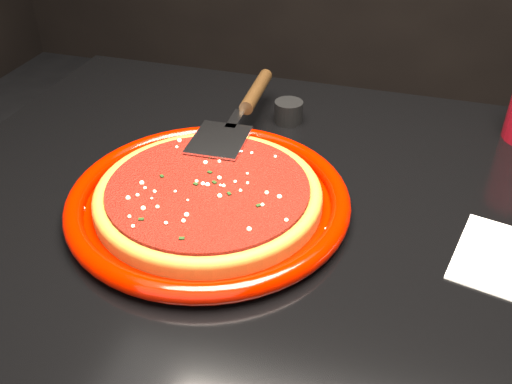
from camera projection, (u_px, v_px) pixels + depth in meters
table at (311, 369)px, 1.03m from camera, size 1.20×0.80×0.75m
plate at (209, 200)px, 0.80m from camera, size 0.40×0.40×0.03m
pizza_crust at (209, 197)px, 0.79m from camera, size 0.32×0.32×0.02m
pizza_crust_rim at (208, 192)px, 0.79m from camera, size 0.32×0.32×0.02m
pizza_sauce at (208, 189)px, 0.79m from camera, size 0.28×0.28×0.01m
parmesan_dusting at (208, 184)px, 0.78m from camera, size 0.27×0.27×0.01m
basil_flecks at (208, 185)px, 0.78m from camera, size 0.25×0.25×0.00m
pizza_server at (241, 111)px, 0.94m from camera, size 0.11×0.35×0.03m
ramekin at (289, 112)px, 1.01m from camera, size 0.06×0.06×0.04m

